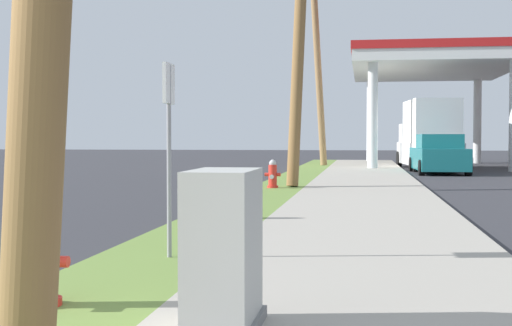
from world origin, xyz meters
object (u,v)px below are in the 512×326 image
fire_hydrant_second (217,198)px  utility_pole_background (317,55)px  fire_hydrant_third (273,175)px  utility_pole_midground (300,12)px  utility_cabinet (223,256)px  street_sign_post (169,119)px  truck_white_at_forecourt (429,137)px  fire_hydrant_nearest (42,264)px  car_teal_by_near_pump (439,156)px

fire_hydrant_second → utility_pole_background: bearing=89.7°
fire_hydrant_third → utility_pole_midground: 4.61m
utility_pole_midground → utility_cabinet: bearing=-86.9°
fire_hydrant_third → utility_pole_midground: bearing=60.7°
utility_pole_midground → street_sign_post: (-0.37, -11.95, -3.25)m
truck_white_at_forecourt → fire_hydrant_nearest: bearing=-101.0°
car_teal_by_near_pump → truck_white_at_forecourt: (-0.05, 3.95, 0.77)m
utility_pole_background → car_teal_by_near_pump: (5.18, -4.92, -4.69)m
fire_hydrant_third → utility_cabinet: bearing=-84.1°
fire_hydrant_second → truck_white_at_forecourt: bearing=76.4°
fire_hydrant_nearest → car_teal_by_near_pump: size_ratio=0.16×
car_teal_by_near_pump → truck_white_at_forecourt: bearing=90.7°
utility_pole_background → truck_white_at_forecourt: bearing=-10.7°
fire_hydrant_nearest → fire_hydrant_third: bearing=89.5°
fire_hydrant_nearest → street_sign_post: bearing=81.1°
fire_hydrant_third → car_teal_by_near_pump: bearing=63.5°
utility_pole_midground → car_teal_by_near_pump: size_ratio=2.05×
fire_hydrant_third → utility_cabinet: size_ratio=0.68×
truck_white_at_forecourt → fire_hydrant_second: bearing=-103.6°
fire_hydrant_third → car_teal_by_near_pump: size_ratio=0.16×
fire_hydrant_second → truck_white_at_forecourt: size_ratio=0.11×
utility_pole_midground → car_teal_by_near_pump: 11.48m
utility_cabinet → utility_pole_midground: bearing=93.1°
truck_white_at_forecourt → utility_pole_midground: bearing=-109.0°
fire_hydrant_nearest → truck_white_at_forecourt: (5.39, 27.84, 1.04)m
fire_hydrant_nearest → utility_pole_background: 29.24m
fire_hydrant_nearest → fire_hydrant_second: size_ratio=1.00×
utility_cabinet → car_teal_by_near_pump: (3.91, 24.36, 0.10)m
utility_cabinet → street_sign_post: (-1.17, 2.81, 1.01)m
utility_pole_background → street_sign_post: bearing=-89.8°
street_sign_post → truck_white_at_forecourt: (5.02, 25.51, -0.15)m
fire_hydrant_third → truck_white_at_forecourt: 15.61m
utility_cabinet → car_teal_by_near_pump: size_ratio=0.24×
fire_hydrant_second → street_sign_post: (0.24, -3.72, 1.19)m
fire_hydrant_nearest → car_teal_by_near_pump: bearing=77.2°
utility_pole_midground → fire_hydrant_nearest: bearing=-92.9°
fire_hydrant_nearest → car_teal_by_near_pump: 24.50m
utility_pole_background → truck_white_at_forecourt: 6.53m
utility_pole_background → street_sign_post: size_ratio=4.91×
fire_hydrant_nearest → fire_hydrant_third: same height
utility_pole_midground → street_sign_post: utility_pole_midground is taller
fire_hydrant_second → utility_cabinet: utility_cabinet is taller
car_teal_by_near_pump → utility_pole_midground: bearing=-116.1°
fire_hydrant_second → utility_pole_midground: utility_pole_midground is taller
utility_pole_background → utility_cabinet: bearing=-87.5°
fire_hydrant_third → car_teal_by_near_pump: car_teal_by_near_pump is taller
street_sign_post → fire_hydrant_second: bearing=93.7°
utility_pole_background → utility_pole_midground: bearing=-88.1°
utility_pole_background → utility_cabinet: 29.70m
fire_hydrant_nearest → utility_cabinet: 1.61m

